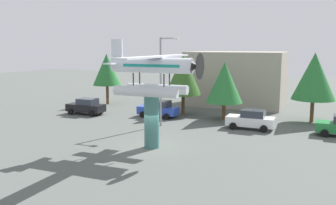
% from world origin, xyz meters
% --- Properties ---
extents(ground_plane, '(140.00, 140.00, 0.00)m').
position_xyz_m(ground_plane, '(0.00, 0.00, 0.00)').
color(ground_plane, '#515651').
extents(display_pedestal, '(1.10, 1.10, 3.91)m').
position_xyz_m(display_pedestal, '(0.00, 0.00, 1.96)').
color(display_pedestal, '#386B66').
rests_on(display_pedestal, ground).
extents(floatplane_monument, '(6.93, 10.41, 4.00)m').
position_xyz_m(floatplane_monument, '(0.13, 0.00, 5.58)').
color(floatplane_monument, silver).
rests_on(floatplane_monument, display_pedestal).
extents(car_near_black, '(4.20, 2.02, 1.76)m').
position_xyz_m(car_near_black, '(-12.38, 9.00, 0.88)').
color(car_near_black, black).
rests_on(car_near_black, ground).
extents(car_mid_blue, '(4.20, 2.02, 1.76)m').
position_xyz_m(car_mid_blue, '(-4.45, 10.70, 0.88)').
color(car_mid_blue, '#2847B7').
rests_on(car_mid_blue, ground).
extents(car_far_white, '(4.20, 2.02, 1.76)m').
position_xyz_m(car_far_white, '(5.54, 8.99, 0.88)').
color(car_far_white, white).
rests_on(car_far_white, ground).
extents(streetlight_primary, '(1.84, 0.28, 8.21)m').
position_xyz_m(streetlight_primary, '(-2.28, 6.98, 4.74)').
color(streetlight_primary, gray).
rests_on(streetlight_primary, ground).
extents(storefront_building, '(11.66, 7.65, 6.69)m').
position_xyz_m(storefront_building, '(1.11, 22.00, 3.34)').
color(storefront_building, '#9E9384').
rests_on(storefront_building, ground).
extents(tree_west, '(3.58, 3.58, 6.44)m').
position_xyz_m(tree_west, '(-14.13, 15.96, 4.43)').
color(tree_west, brown).
rests_on(tree_west, ground).
extents(tree_east, '(3.97, 3.97, 6.59)m').
position_xyz_m(tree_east, '(-2.70, 13.34, 4.37)').
color(tree_east, brown).
rests_on(tree_east, ground).
extents(tree_center_back, '(3.68, 3.68, 5.86)m').
position_xyz_m(tree_center_back, '(2.19, 12.16, 3.80)').
color(tree_center_back, brown).
rests_on(tree_center_back, ground).
extents(tree_far_east, '(4.12, 4.12, 6.81)m').
position_xyz_m(tree_far_east, '(10.44, 14.48, 4.51)').
color(tree_far_east, brown).
rests_on(tree_far_east, ground).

